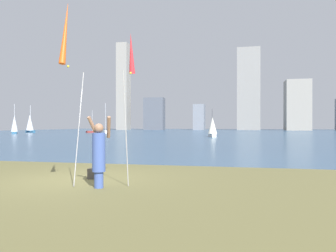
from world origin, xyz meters
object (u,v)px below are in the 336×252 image
Objects in this scene: sailboat_1 at (30,123)px; sailboat_4 at (92,132)px; kite_flag_left at (66,37)px; kite_flag_right at (131,58)px; person at (99,153)px; bag at (93,174)px; sailboat_2 at (105,132)px; sailboat_0 at (212,127)px; sailboat_3 at (14,125)px.

sailboat_4 is (13.56, 0.70, -1.67)m from sailboat_1.
kite_flag_right is at bearing 39.64° from kite_flag_left.
sailboat_1 is (-39.01, 52.89, 1.04)m from person.
bag is at bearing 93.63° from kite_flag_left.
kite_flag_left is 65.74m from sailboat_1.
sailboat_1 is at bearing -177.04° from sailboat_4.
sailboat_1 is at bearing 125.72° from kite_flag_left.
sailboat_2 is 1.21× the size of sailboat_4.
sailboat_0 is (-0.74, 35.12, -2.04)m from kite_flag_right.
person is 0.32× the size of sailboat_1.
kite_flag_right is at bearing -49.92° from sailboat_3.
sailboat_2 reaches higher than bag.
kite_flag_left is 56.81m from sailboat_3.
sailboat_4 is (-24.70, 52.34, 0.10)m from bag.
person is 59.33m from sailboat_4.
sailboat_3 is at bearing 166.93° from sailboat_0.
kite_flag_left is 3.93m from bag.
bag is at bearing 120.63° from person.
bag is 0.08× the size of sailboat_0.
sailboat_2 is at bearing -14.42° from sailboat_1.
sailboat_4 reaches higher than sailboat_0.
person is 6.06× the size of bag.
sailboat_0 is at bearing -35.18° from sailboat_4.
sailboat_3 is at bearing 130.08° from kite_flag_right.
sailboat_3 is (-36.55, 43.43, -1.75)m from kite_flag_right.
kite_flag_left reaches higher than sailboat_0.
kite_flag_left is at bearing -51.60° from sailboat_3.
sailboat_0 is 36.76m from sailboat_3.
sailboat_2 reaches higher than sailboat_3.
bag is 50.74m from sailboat_2.
kite_flag_right reaches higher than person.
sailboat_0 is at bearing -23.81° from sailboat_1.
sailboat_0 is 42.54m from sailboat_1.
sailboat_3 is at bearing 129.41° from bag.
sailboat_4 reaches higher than person.
sailboat_0 is 0.82× the size of sailboat_4.
kite_flag_left is at bearing -140.36° from kite_flag_right.
kite_flag_left is at bearing -144.32° from person.
bag is at bearing -64.74° from sailboat_4.
kite_flag_right is 0.71× the size of sailboat_1.
person is at bearing -67.12° from sailboat_2.
sailboat_1 is (-38.37, 53.36, -1.77)m from kite_flag_left.
sailboat_0 is at bearing 89.82° from person.
kite_flag_right is 1.07× the size of sailboat_0.
person is at bearing -59.04° from bag.
sailboat_1 reaches higher than bag.
sailboat_4 reaches higher than bag.
sailboat_1 reaches higher than sailboat_4.
sailboat_2 reaches higher than sailboat_4.
sailboat_1 is 9.40m from sailboat_3.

